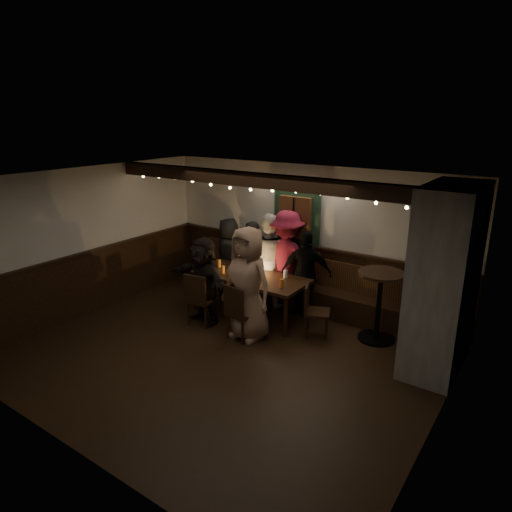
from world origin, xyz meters
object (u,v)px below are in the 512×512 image
Objects in this scene: chair_end at (312,307)px; dining_table at (249,279)px; chair_near_right at (238,310)px; person_a at (229,255)px; person_e at (306,273)px; person_g at (248,284)px; person_f at (204,280)px; person_c at (270,259)px; person_b at (253,260)px; high_top at (379,297)px; person_d at (287,259)px; chair_near_left at (199,297)px.

dining_table is at bearing 177.61° from chair_end.
person_a is at bearing 131.59° from chair_near_right.
person_e reaches higher than chair_end.
dining_table is 1.15× the size of person_g.
person_c is at bearing 83.88° from person_f.
person_b is 1.69m from person_g.
person_g is (-1.73, -1.10, 0.20)m from high_top.
person_d reaches higher than dining_table.
chair_end is 0.89m from person_e.
person_g is (-0.80, -0.66, 0.43)m from chair_end.
person_c is 1.13× the size of person_e.
person_e is (-1.43, 0.24, 0.04)m from high_top.
person_e is 1.01× the size of person_f.
person_a is at bearing 173.20° from high_top.
person_c reaches higher than chair_near_left.
chair_near_left reaches higher than chair_end.
chair_end is 0.47× the size of person_g.
person_a is at bearing -9.50° from person_d.
person_g is (-0.31, -1.35, 0.15)m from person_e.
high_top is at bearing 34.03° from person_f.
high_top is (0.93, 0.44, 0.23)m from chair_end.
chair_end is 1.06m from high_top.
person_b reaches higher than chair_end.
person_f reaches higher than chair_end.
person_b reaches higher than dining_table.
person_e is at bearing 125.80° from chair_end.
high_top reaches higher than dining_table.
person_b is 1.01× the size of person_f.
person_c is at bearing 172.33° from high_top.
person_d reaches higher than high_top.
dining_table is 1.37× the size of person_b.
chair_near_right is 0.61× the size of person_f.
person_c is at bearing -171.75° from person_a.
person_b is (-2.63, 0.32, 0.05)m from high_top.
person_a is 2.15m from person_g.
chair_near_right is at bearing 137.06° from person_b.
high_top is 0.76× the size of person_a.
person_a is at bearing 143.62° from dining_table.
dining_table is 0.98m from chair_near_right.
person_f is 0.82× the size of person_g.
person_d is 0.99× the size of person_g.
person_c is 1.49m from person_g.
dining_table is 0.89m from person_g.
dining_table is 0.83m from person_b.
chair_near_left reaches higher than chair_near_right.
person_d is (0.31, 0.75, 0.22)m from dining_table.
person_e is at bearing -177.48° from person_c.
person_e is (1.23, 1.47, 0.24)m from chair_near_left.
high_top is 1.45m from person_e.
chair_near_left is at bearing 56.33° from person_d.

